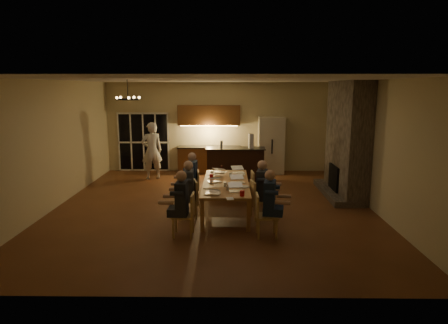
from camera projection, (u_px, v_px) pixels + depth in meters
floor at (213, 207)px, 10.26m from camera, size 9.00×9.00×0.00m
back_wall at (218, 127)px, 14.41m from camera, size 8.00×0.04×3.20m
left_wall at (53, 145)px, 10.02m from camera, size 0.04×9.00×3.20m
right_wall at (374, 145)px, 9.92m from camera, size 0.04×9.00×3.20m
ceiling at (212, 79)px, 9.67m from camera, size 8.00×9.00×0.04m
french_doors at (144, 142)px, 14.50m from camera, size 1.86×0.08×2.10m
fireplace at (347, 139)px, 11.10m from camera, size 0.58×2.50×3.20m
kitchenette at (209, 139)px, 14.17m from camera, size 2.24×0.68×2.40m
refrigerator at (271, 145)px, 14.13m from camera, size 0.90×0.68×2.00m
dining_table at (226, 197)px, 9.78m from camera, size 1.10×2.87×0.75m
bar_island at (235, 164)px, 13.08m from camera, size 1.94×0.70×1.08m
chair_left_near at (183, 215)px, 8.19m from camera, size 0.45×0.45×0.89m
chair_left_mid at (187, 199)px, 9.32m from camera, size 0.52×0.52×0.89m
chair_left_far at (191, 188)px, 10.41m from camera, size 0.48×0.48×0.89m
chair_right_near at (267, 216)px, 8.15m from camera, size 0.45×0.45×0.89m
chair_right_mid at (261, 199)px, 9.32m from camera, size 0.52×0.52×0.89m
chair_right_far at (260, 188)px, 10.34m from camera, size 0.48×0.48×0.89m
person_left_near at (182, 204)px, 8.12m from camera, size 0.63×0.63×1.38m
person_right_near at (269, 203)px, 8.18m from camera, size 0.70×0.70×1.38m
person_left_mid at (189, 190)px, 9.20m from camera, size 0.64×0.64×1.38m
person_right_mid at (262, 190)px, 9.24m from camera, size 0.70×0.70×1.38m
person_left_far at (192, 179)px, 10.34m from camera, size 0.63×0.63×1.38m
standing_person at (152, 151)px, 13.24m from camera, size 0.81×0.69×1.90m
chandelier at (128, 99)px, 9.21m from camera, size 0.56×0.56×0.03m
laptop_a at (213, 189)px, 8.64m from camera, size 0.37×0.34×0.23m
laptop_b at (236, 186)px, 8.83m from camera, size 0.36×0.33×0.23m
laptop_c at (214, 177)px, 9.72m from camera, size 0.39×0.37×0.23m
laptop_d at (238, 178)px, 9.63m from camera, size 0.36×0.33×0.23m
laptop_e at (220, 168)px, 10.78m from camera, size 0.40×0.37×0.23m
laptop_f at (238, 169)px, 10.73m from camera, size 0.38×0.35×0.23m
mug_front at (225, 184)px, 9.27m from camera, size 0.08×0.08×0.10m
mug_mid at (231, 175)px, 10.29m from camera, size 0.08×0.08×0.10m
mug_back at (212, 173)px, 10.56m from camera, size 0.09×0.09×0.10m
redcup_near at (242, 193)px, 8.46m from camera, size 0.10×0.10×0.12m
redcup_mid at (211, 176)px, 10.09m from camera, size 0.09×0.09×0.12m
can_silver at (228, 188)px, 8.94m from camera, size 0.07×0.07×0.12m
can_cola at (222, 168)px, 11.14m from camera, size 0.06×0.06×0.12m
plate_near at (243, 187)px, 9.23m from camera, size 0.26×0.26×0.02m
plate_left at (214, 191)px, 8.83m from camera, size 0.27×0.27×0.02m
plate_far at (241, 174)px, 10.52m from camera, size 0.22×0.22×0.02m
notepad at (230, 199)px, 8.25m from camera, size 0.17×0.22×0.01m
bar_bottle at (221, 144)px, 12.92m from camera, size 0.08×0.08×0.24m
bar_blender at (251, 141)px, 12.86m from camera, size 0.18×0.18×0.47m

